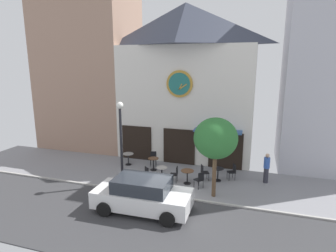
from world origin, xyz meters
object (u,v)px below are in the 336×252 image
(street_tree, at_px, (216,139))
(cafe_table_near_door, at_px, (218,172))
(cafe_chair_corner, at_px, (200,179))
(street_lamp, at_px, (121,144))
(parked_car_white, at_px, (142,195))
(cafe_chair_facing_street, at_px, (233,171))
(cafe_chair_curbside, at_px, (204,171))
(cafe_table_rightmost, at_px, (162,171))
(cafe_chair_near_lamp, at_px, (153,157))
(cafe_chair_mid_row, at_px, (148,173))
(cafe_table_center, at_px, (187,174))
(pedestrian_blue, at_px, (266,168))
(cafe_table_center_left, at_px, (153,162))
(cafe_table_center_right, at_px, (128,157))
(cafe_chair_right_end, at_px, (175,173))

(street_tree, bearing_deg, cafe_table_near_door, 91.82)
(cafe_chair_corner, bearing_deg, street_lamp, -169.21)
(cafe_chair_corner, height_order, parked_car_white, parked_car_white)
(cafe_table_near_door, height_order, cafe_chair_facing_street, cafe_chair_facing_street)
(street_tree, bearing_deg, cafe_chair_curbside, 115.21)
(cafe_table_rightmost, relative_size, cafe_chair_near_lamp, 0.81)
(cafe_table_near_door, bearing_deg, cafe_chair_facing_street, 28.91)
(cafe_table_rightmost, distance_m, cafe_table_near_door, 3.14)
(cafe_chair_corner, relative_size, cafe_chair_mid_row, 1.00)
(cafe_chair_corner, bearing_deg, street_tree, -38.74)
(cafe_table_rightmost, distance_m, cafe_chair_facing_street, 3.99)
(cafe_table_center, height_order, pedestrian_blue, pedestrian_blue)
(cafe_table_center_left, bearing_deg, street_lamp, -109.38)
(street_tree, relative_size, cafe_chair_corner, 4.40)
(cafe_table_center_left, distance_m, cafe_chair_corner, 3.64)
(cafe_table_center_left, relative_size, cafe_chair_curbside, 0.86)
(cafe_table_center_right, relative_size, cafe_chair_near_lamp, 0.84)
(cafe_table_rightmost, height_order, cafe_chair_facing_street, cafe_chair_facing_street)
(cafe_chair_mid_row, distance_m, cafe_chair_facing_street, 4.74)
(cafe_table_center_right, relative_size, cafe_table_rightmost, 1.04)
(cafe_chair_curbside, xyz_separation_m, cafe_chair_facing_street, (1.54, 0.59, 0.00))
(cafe_table_center, xyz_separation_m, cafe_chair_right_end, (-0.68, -0.01, -0.01))
(cafe_chair_corner, height_order, cafe_chair_curbside, same)
(street_lamp, height_order, pedestrian_blue, street_lamp)
(cafe_table_near_door, bearing_deg, cafe_table_center_left, 173.92)
(cafe_table_near_door, height_order, cafe_chair_near_lamp, cafe_chair_near_lamp)
(street_tree, xyz_separation_m, cafe_table_near_door, (-0.06, 1.93, -2.45))
(cafe_table_center, distance_m, parked_car_white, 3.62)
(cafe_chair_right_end, distance_m, cafe_chair_facing_street, 3.27)
(street_tree, height_order, cafe_chair_right_end, street_tree)
(cafe_chair_mid_row, bearing_deg, street_lamp, -151.04)
(street_lamp, distance_m, cafe_table_center, 3.94)
(street_lamp, xyz_separation_m, pedestrian_blue, (7.42, 2.59, -1.43))
(cafe_chair_right_end, relative_size, pedestrian_blue, 0.54)
(street_lamp, height_order, cafe_table_center_left, street_lamp)
(cafe_chair_right_end, bearing_deg, pedestrian_blue, 16.93)
(cafe_table_center_left, relative_size, cafe_table_center, 1.02)
(cafe_table_center_left, distance_m, cafe_table_rightmost, 1.54)
(cafe_table_center_right, distance_m, cafe_chair_right_end, 4.05)
(cafe_table_center_left, distance_m, cafe_chair_facing_street, 4.76)
(cafe_chair_near_lamp, relative_size, cafe_chair_curbside, 1.00)
(cafe_table_near_door, xyz_separation_m, cafe_chair_near_lamp, (-4.29, 1.22, 0.03))
(cafe_chair_near_lamp, height_order, cafe_chair_curbside, same)
(cafe_table_rightmost, distance_m, cafe_chair_near_lamp, 2.36)
(cafe_chair_corner, xyz_separation_m, cafe_chair_curbside, (0.00, 1.10, 0.00))
(cafe_chair_right_end, bearing_deg, cafe_chair_corner, -13.97)
(street_lamp, height_order, cafe_table_center_right, street_lamp)
(cafe_table_center_right, relative_size, cafe_chair_curbside, 0.84)
(cafe_table_center_right, height_order, cafe_chair_curbside, cafe_chair_curbside)
(parked_car_white, bearing_deg, cafe_table_center_right, 121.46)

